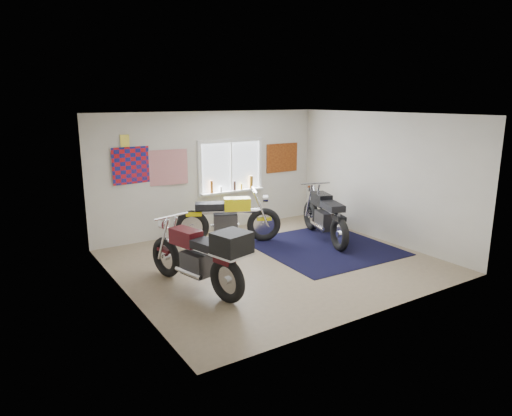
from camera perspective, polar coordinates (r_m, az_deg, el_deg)
ground at (r=8.56m, az=2.21°, el=-6.74°), size 5.50×5.50×0.00m
room_shell at (r=8.14m, az=2.32°, el=4.16°), size 5.50×5.50×5.50m
navy_rug at (r=9.46m, az=8.43°, el=-4.85°), size 2.57×2.67×0.01m
window_assembly at (r=10.52m, az=-3.15°, el=4.77°), size 1.66×0.17×1.26m
oil_bottles at (r=10.56m, az=-2.53°, el=2.94°), size 1.12×0.09×0.30m
flag_display at (r=9.50m, az=-16.09°, el=8.08°), size 1.60×0.10×1.17m
triumph_poster at (r=11.28m, az=3.28°, el=6.29°), size 0.90×0.03×0.70m
yellow_triumph at (r=9.57m, az=-3.57°, el=-1.45°), size 2.10×1.09×1.13m
black_chrome_bike at (r=9.84m, az=8.57°, el=-1.09°), size 0.93×2.19×1.16m
maroon_tourer at (r=7.16m, az=-6.84°, el=-6.01°), size 0.98×2.19×1.12m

